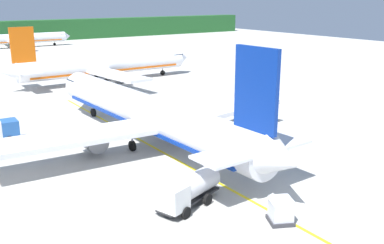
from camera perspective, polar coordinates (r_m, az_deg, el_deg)
ground at (r=76.10m, az=-12.32°, el=3.69°), size 240.00×320.00×0.20m
airliner_foreground at (r=47.48m, az=-5.64°, el=1.06°), size 34.66×41.71×11.90m
airliner_mid_apron at (r=84.71m, az=-11.28°, el=7.12°), size 37.43×31.17×10.69m
airliner_far_taxiway at (r=151.12m, az=-21.54°, el=9.93°), size 33.56×27.94×9.59m
service_truck_fuel at (r=33.85m, az=-0.57°, el=-8.67°), size 6.33×3.79×2.40m
cargo_container_near at (r=32.37m, az=11.34°, el=-11.11°), size 2.23×2.23×1.98m
crew_marshaller at (r=48.40m, az=-18.69°, el=-2.33°), size 0.62×0.30×1.76m
crew_loader_left at (r=44.11m, az=10.81°, el=-3.48°), size 0.62×0.30×1.78m
apron_guide_line at (r=44.74m, az=-2.98°, el=-4.36°), size 0.30×60.00×0.01m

